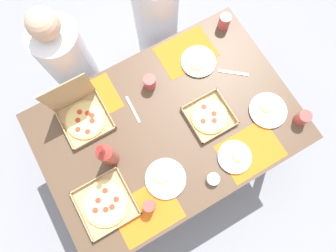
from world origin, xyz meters
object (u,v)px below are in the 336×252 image
at_px(pizza_box_center, 209,116).
at_px(cup_clear_right, 150,82).
at_px(cup_dark, 224,22).
at_px(condiment_bowl, 213,179).
at_px(pizza_box_edge_far, 82,114).
at_px(cup_red, 303,118).
at_px(cup_clear_left, 149,206).
at_px(plate_far_left, 235,157).
at_px(pizza_box_corner_right, 106,203).
at_px(soda_bottle, 107,155).
at_px(plate_middle, 165,178).
at_px(plate_near_right, 198,62).
at_px(diner_right_seat, 157,24).
at_px(plate_far_right, 268,110).
at_px(diner_left_seat, 74,68).

relative_size(pizza_box_center, cup_clear_right, 2.75).
bearing_deg(cup_dark, condiment_bowl, -125.97).
distance_m(pizza_box_edge_far, cup_red, 1.31).
bearing_deg(pizza_box_center, cup_clear_left, -153.75).
relative_size(plate_far_left, cup_red, 2.20).
bearing_deg(condiment_bowl, pizza_box_corner_right, 162.62).
relative_size(pizza_box_edge_far, cup_red, 3.47).
bearing_deg(plate_far_left, soda_bottle, 150.90).
xyz_separation_m(plate_middle, cup_clear_right, (0.20, 0.55, 0.04)).
bearing_deg(pizza_box_center, condiment_bowl, -118.85).
distance_m(cup_clear_left, cup_clear_right, 0.73).
bearing_deg(pizza_box_center, cup_red, -31.98).
bearing_deg(plate_far_left, plate_middle, 167.05).
relative_size(pizza_box_edge_far, plate_near_right, 1.42).
bearing_deg(plate_middle, pizza_box_corner_right, 172.92).
relative_size(pizza_box_corner_right, diner_right_seat, 0.25).
bearing_deg(cup_red, plate_near_right, 117.86).
xyz_separation_m(plate_middle, cup_red, (0.88, -0.10, 0.04)).
bearing_deg(cup_clear_right, plate_far_right, -42.70).
bearing_deg(cup_red, cup_dark, 93.78).
bearing_deg(cup_red, diner_right_seat, 107.59).
height_order(pizza_box_center, plate_near_right, pizza_box_center).
xyz_separation_m(soda_bottle, diner_right_seat, (0.73, 0.79, -0.35)).
distance_m(diner_left_seat, diner_right_seat, 0.70).
bearing_deg(pizza_box_center, cup_clear_right, 120.71).
bearing_deg(diner_left_seat, plate_middle, -80.29).
bearing_deg(pizza_box_corner_right, diner_left_seat, 79.91).
bearing_deg(pizza_box_edge_far, cup_dark, 5.78).
height_order(pizza_box_edge_far, plate_middle, pizza_box_edge_far).
bearing_deg(condiment_bowl, pizza_box_center, 61.15).
height_order(pizza_box_corner_right, diner_right_seat, diner_right_seat).
relative_size(plate_near_right, cup_dark, 2.22).
bearing_deg(diner_left_seat, plate_near_right, -35.23).
distance_m(cup_clear_right, condiment_bowl, 0.69).
distance_m(cup_clear_right, diner_right_seat, 0.65).
height_order(pizza_box_edge_far, cup_red, pizza_box_edge_far).
relative_size(pizza_box_edge_far, cup_dark, 3.15).
height_order(plate_far_right, condiment_bowl, condiment_bowl).
xyz_separation_m(pizza_box_corner_right, cup_clear_right, (0.56, 0.51, 0.04)).
height_order(plate_middle, cup_red, cup_red).
xyz_separation_m(pizza_box_edge_far, cup_clear_left, (0.10, -0.66, 0.01)).
bearing_deg(pizza_box_center, soda_bottle, 174.06).
xyz_separation_m(plate_middle, soda_bottle, (-0.21, 0.26, 0.12)).
relative_size(plate_middle, cup_dark, 2.36).
xyz_separation_m(plate_near_right, soda_bottle, (-0.76, -0.28, 0.12)).
xyz_separation_m(pizza_box_center, plate_near_right, (0.13, 0.34, -0.00)).
distance_m(pizza_box_corner_right, cup_clear_left, 0.25).
height_order(plate_far_left, condiment_bowl, condiment_bowl).
xyz_separation_m(plate_middle, diner_left_seat, (-0.18, 1.05, -0.26)).
xyz_separation_m(pizza_box_edge_far, plate_far_right, (1.00, -0.53, -0.04)).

